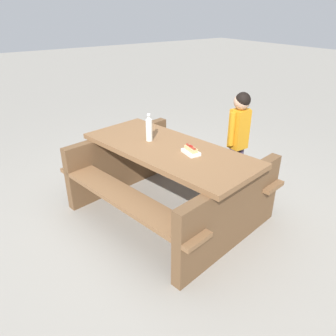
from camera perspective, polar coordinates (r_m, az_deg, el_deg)
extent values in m
plane|color=gray|center=(3.52, 0.00, -7.67)|extent=(30.00, 30.00, 0.00)
cube|color=brown|center=(3.17, 0.00, 3.24)|extent=(1.90, 1.06, 0.05)
cube|color=brown|center=(3.67, 6.19, 1.44)|extent=(1.82, 0.59, 0.04)
cube|color=brown|center=(2.98, -7.66, -5.06)|extent=(1.82, 0.59, 0.04)
cube|color=brown|center=(2.92, 11.02, -7.94)|extent=(0.34, 1.40, 0.70)
cube|color=brown|center=(3.86, -8.22, 1.33)|extent=(0.34, 1.40, 0.70)
cylinder|color=silver|center=(3.29, -3.33, 6.61)|extent=(0.07, 0.07, 0.22)
cone|color=silver|center=(3.24, -3.39, 8.77)|extent=(0.06, 0.06, 0.04)
cylinder|color=silver|center=(3.24, -3.40, 9.26)|extent=(0.04, 0.04, 0.02)
cube|color=white|center=(3.02, 4.02, 2.77)|extent=(0.19, 0.13, 0.03)
cube|color=#D8B272|center=(3.00, 4.03, 3.35)|extent=(0.16, 0.07, 0.04)
cylinder|color=maroon|center=(3.00, 4.05, 3.66)|extent=(0.14, 0.04, 0.03)
ellipsoid|color=maroon|center=(2.99, 4.05, 3.87)|extent=(0.07, 0.03, 0.01)
cylinder|color=#3F334C|center=(3.88, 11.02, -0.21)|extent=(0.08, 0.08, 0.53)
cylinder|color=#3F334C|center=(3.96, 12.24, 0.22)|extent=(0.08, 0.08, 0.53)
cube|color=orange|center=(3.73, 12.31, 6.67)|extent=(0.17, 0.18, 0.44)
cylinder|color=orange|center=(3.65, 11.11, 6.70)|extent=(0.07, 0.07, 0.38)
cylinder|color=orange|center=(3.80, 13.53, 7.27)|extent=(0.07, 0.07, 0.38)
sphere|color=tan|center=(3.64, 12.79, 11.24)|extent=(0.18, 0.18, 0.18)
sphere|color=black|center=(3.63, 12.97, 11.53)|extent=(0.17, 0.17, 0.17)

